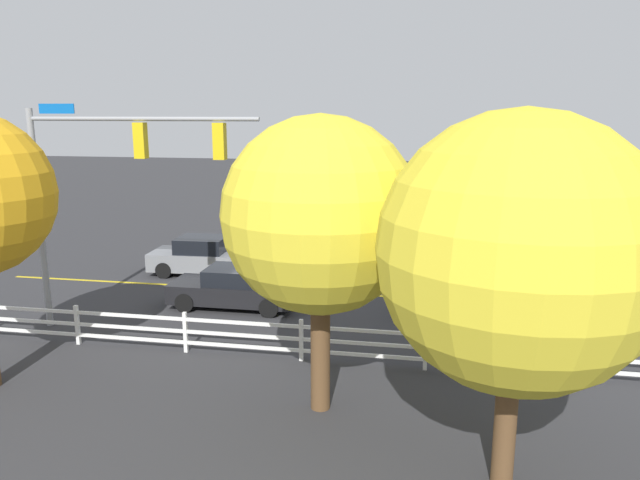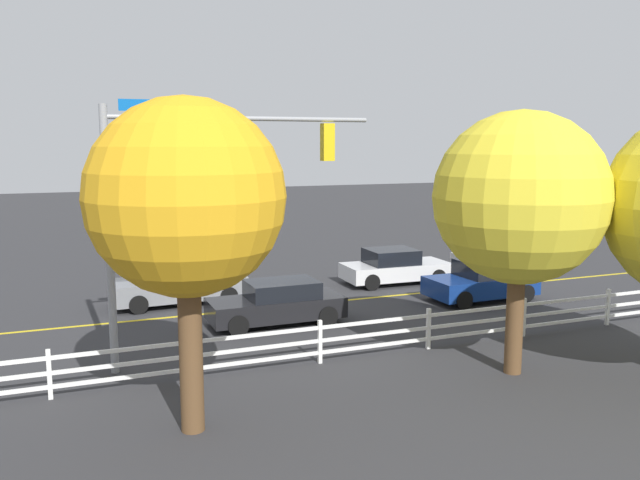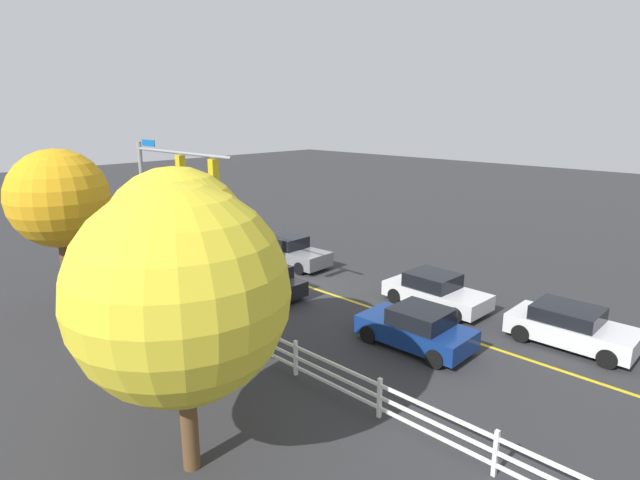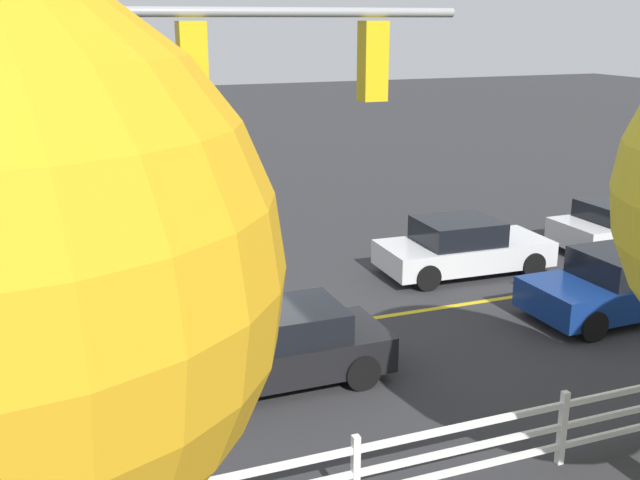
# 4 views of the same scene
# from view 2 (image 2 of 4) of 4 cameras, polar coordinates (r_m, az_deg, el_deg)

# --- Properties ---
(ground_plane) EXTENTS (120.00, 120.00, 0.00)m
(ground_plane) POSITION_cam_2_polar(r_m,az_deg,el_deg) (22.91, -5.06, -5.95)
(ground_plane) COLOR #2D2D30
(lane_center_stripe) EXTENTS (28.00, 0.16, 0.01)m
(lane_center_stripe) POSITION_cam_2_polar(r_m,az_deg,el_deg) (24.33, 4.03, -5.07)
(lane_center_stripe) COLOR gold
(lane_center_stripe) RESTS_ON ground_plane
(signal_assembly) EXTENTS (6.97, 0.38, 6.72)m
(signal_assembly) POSITION_cam_2_polar(r_m,az_deg,el_deg) (16.88, -10.44, 5.05)
(signal_assembly) COLOR gray
(signal_assembly) RESTS_ON ground_plane
(car_0) EXTENTS (4.67, 2.06, 1.53)m
(car_0) POSITION_cam_2_polar(r_m,az_deg,el_deg) (23.86, -12.26, -3.77)
(car_0) COLOR slate
(car_0) RESTS_ON ground_plane
(car_1) EXTENTS (4.23, 1.81, 1.38)m
(car_1) POSITION_cam_2_polar(r_m,az_deg,el_deg) (20.80, -3.72, -5.49)
(car_1) COLOR black
(car_1) RESTS_ON ground_plane
(car_2) EXTENTS (4.37, 2.07, 1.42)m
(car_2) POSITION_cam_2_polar(r_m,az_deg,el_deg) (26.88, 6.49, -2.34)
(car_2) COLOR silver
(car_2) RESTS_ON ground_plane
(car_3) EXTENTS (4.12, 2.06, 1.39)m
(car_3) POSITION_cam_2_polar(r_m,az_deg,el_deg) (29.85, 15.47, -1.49)
(car_3) COLOR silver
(car_3) RESTS_ON ground_plane
(car_4) EXTENTS (3.96, 2.01, 1.45)m
(car_4) POSITION_cam_2_polar(r_m,az_deg,el_deg) (24.60, 13.88, -3.50)
(car_4) COLOR navy
(car_4) RESTS_ON ground_plane
(white_rail_fence) EXTENTS (26.10, 0.10, 1.15)m
(white_rail_fence) POSITION_cam_2_polar(r_m,az_deg,el_deg) (18.60, 9.41, -7.53)
(white_rail_fence) COLOR white
(white_rail_fence) RESTS_ON ground_plane
(tree_1) EXTENTS (3.82, 3.82, 6.58)m
(tree_1) POSITION_cam_2_polar(r_m,az_deg,el_deg) (12.70, -11.55, 3.50)
(tree_1) COLOR brown
(tree_1) RESTS_ON ground_plane
(tree_2) EXTENTS (4.18, 4.18, 6.48)m
(tree_2) POSITION_cam_2_polar(r_m,az_deg,el_deg) (16.49, 16.99, 3.49)
(tree_2) COLOR brown
(tree_2) RESTS_ON ground_plane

